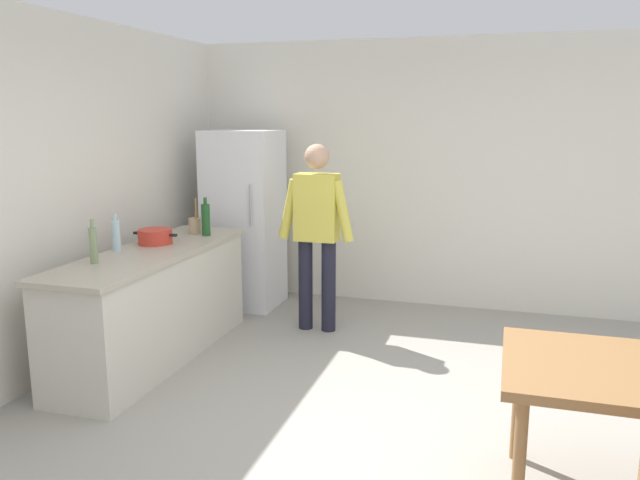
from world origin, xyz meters
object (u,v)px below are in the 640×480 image
at_px(cooking_pot, 155,236).
at_px(utensil_jar, 195,225).
at_px(person, 317,225).
at_px(bottle_wine_green, 206,219).
at_px(bottle_water_clear, 116,235).
at_px(refrigerator, 244,219).
at_px(bottle_vinegar_tall, 93,245).

distance_m(cooking_pot, utensil_jar, 0.51).
distance_m(person, cooking_pot, 1.41).
height_order(cooking_pot, utensil_jar, utensil_jar).
height_order(bottle_wine_green, bottle_water_clear, bottle_wine_green).
height_order(cooking_pot, bottle_water_clear, bottle_water_clear).
height_order(refrigerator, bottle_vinegar_tall, refrigerator).
relative_size(person, bottle_vinegar_tall, 5.31).
bearing_deg(bottle_vinegar_tall, utensil_jar, 83.45).
relative_size(person, bottle_water_clear, 5.67).
height_order(refrigerator, bottle_wine_green, refrigerator).
height_order(refrigerator, person, refrigerator).
relative_size(utensil_jar, bottle_water_clear, 1.07).
bearing_deg(utensil_jar, bottle_vinegar_tall, -96.55).
relative_size(cooking_pot, utensil_jar, 1.25).
bearing_deg(bottle_vinegar_tall, person, 52.52).
bearing_deg(cooking_pot, bottle_wine_green, 61.81).
height_order(refrigerator, utensil_jar, refrigerator).
height_order(utensil_jar, bottle_water_clear, utensil_jar).
bearing_deg(bottle_vinegar_tall, cooking_pot, 86.81).
height_order(refrigerator, bottle_water_clear, refrigerator).
distance_m(cooking_pot, bottle_vinegar_tall, 0.76).
xyz_separation_m(utensil_jar, bottle_water_clear, (-0.24, -0.84, 0.05)).
distance_m(refrigerator, cooking_pot, 1.38).
relative_size(refrigerator, person, 1.06).
distance_m(person, bottle_vinegar_tall, 1.97).
height_order(person, cooking_pot, person).
height_order(person, bottle_vinegar_tall, person).
bearing_deg(person, refrigerator, 149.77).
xyz_separation_m(refrigerator, utensil_jar, (-0.10, -0.86, 0.08)).
bearing_deg(bottle_water_clear, bottle_wine_green, 64.38).
xyz_separation_m(cooking_pot, utensil_jar, (0.10, 0.50, 0.02)).
relative_size(refrigerator, cooking_pot, 4.50).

